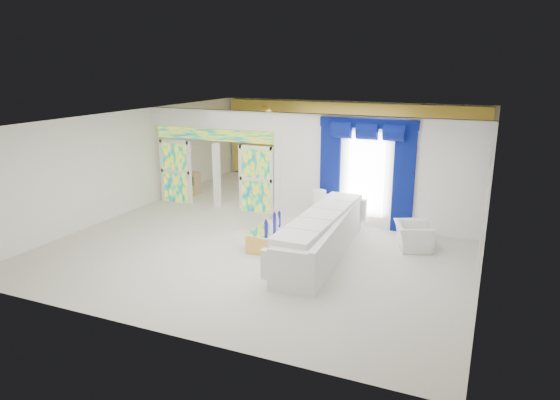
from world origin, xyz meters
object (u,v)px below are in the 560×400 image
at_px(console_table, 329,220).
at_px(armchair, 413,236).
at_px(white_sofa, 322,236).
at_px(grand_piano, 283,177).
at_px(coffee_table, 274,234).

distance_m(console_table, armchair, 2.49).
distance_m(white_sofa, grand_piano, 6.36).
height_order(coffee_table, grand_piano, grand_piano).
xyz_separation_m(armchair, grand_piano, (-5.22, 4.19, 0.13)).
bearing_deg(grand_piano, console_table, -68.21).
bearing_deg(console_table, armchair, -18.07).
bearing_deg(console_table, coffee_table, -117.27).
bearing_deg(console_table, white_sofa, -76.82).
bearing_deg(console_table, grand_piano, 129.85).
bearing_deg(white_sofa, coffee_table, 163.85).
relative_size(console_table, armchair, 1.32).
bearing_deg(grand_piano, armchair, -56.83).
relative_size(coffee_table, console_table, 1.55).
relative_size(coffee_table, armchair, 2.04).
bearing_deg(coffee_table, white_sofa, -12.53).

